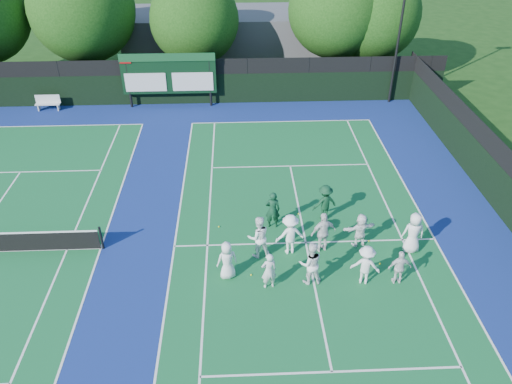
{
  "coord_description": "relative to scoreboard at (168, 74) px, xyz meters",
  "views": [
    {
      "loc": [
        -2.81,
        -15.23,
        13.21
      ],
      "look_at": [
        -2.0,
        3.0,
        1.3
      ],
      "focal_mm": 35.0,
      "sensor_mm": 36.0,
      "label": 1
    }
  ],
  "objects": [
    {
      "name": "player_back_4",
      "position": [
        11.21,
        -15.27,
        -1.28
      ],
      "size": [
        0.9,
        0.6,
        1.83
      ],
      "primitive_type": "imported",
      "rotation": [
        0.0,
        0.0,
        3.12
      ],
      "color": "white",
      "rests_on": "ground"
    },
    {
      "name": "player_back_3",
      "position": [
        9.19,
        -14.81,
        -1.43
      ],
      "size": [
        1.48,
        0.76,
        1.53
      ],
      "primitive_type": "imported",
      "rotation": [
        0.0,
        0.0,
        3.37
      ],
      "color": "white",
      "rests_on": "ground"
    },
    {
      "name": "player_front_0",
      "position": [
        3.75,
        -16.49,
        -1.38
      ],
      "size": [
        0.9,
        0.71,
        1.62
      ],
      "primitive_type": "imported",
      "rotation": [
        0.0,
        0.0,
        3.42
      ],
      "color": "white",
      "rests_on": "ground"
    },
    {
      "name": "player_back_2",
      "position": [
        7.61,
        -15.08,
        -1.28
      ],
      "size": [
        1.15,
        0.73,
        1.83
      ],
      "primitive_type": "imported",
      "rotation": [
        0.0,
        0.0,
        3.43
      ],
      "color": "silver",
      "rests_on": "ground"
    },
    {
      "name": "tree_d",
      "position": [
        11.38,
        3.99,
        2.83
      ],
      "size": [
        6.63,
        6.63,
        8.51
      ],
      "color": "black",
      "rests_on": "ground"
    },
    {
      "name": "player_front_1",
      "position": [
        5.29,
        -17.12,
        -1.4
      ],
      "size": [
        0.64,
        0.49,
        1.58
      ],
      "primitive_type": "imported",
      "rotation": [
        0.0,
        0.0,
        3.34
      ],
      "color": "silver",
      "rests_on": "ground"
    },
    {
      "name": "tennis_ball_4",
      "position": [
        5.83,
        -12.5,
        -2.16
      ],
      "size": [
        0.07,
        0.07,
        0.07
      ],
      "primitive_type": "sphere",
      "color": "yellow",
      "rests_on": "ground"
    },
    {
      "name": "coach_left",
      "position": [
        5.69,
        -13.37,
        -1.31
      ],
      "size": [
        0.65,
        0.44,
        1.76
      ],
      "primitive_type": "imported",
      "rotation": [
        0.0,
        0.0,
        3.12
      ],
      "color": "#0F3721",
      "rests_on": "ground"
    },
    {
      "name": "tennis_ball_0",
      "position": [
        4.65,
        -16.49,
        -2.16
      ],
      "size": [
        0.07,
        0.07,
        0.07
      ],
      "primitive_type": "sphere",
      "color": "yellow",
      "rests_on": "ground"
    },
    {
      "name": "bench",
      "position": [
        -7.86,
        -0.21,
        -1.66
      ],
      "size": [
        1.56,
        0.42,
        0.99
      ],
      "color": "silver",
      "rests_on": "ground"
    },
    {
      "name": "tree_e",
      "position": [
        14.01,
        3.99,
        2.42
      ],
      "size": [
        6.24,
        6.24,
        7.89
      ],
      "color": "black",
      "rests_on": "ground"
    },
    {
      "name": "player_front_3",
      "position": [
        8.89,
        -17.02,
        -1.36
      ],
      "size": [
        1.21,
        0.89,
        1.67
      ],
      "primitive_type": "imported",
      "rotation": [
        0.0,
        0.0,
        2.86
      ],
      "color": "white",
      "rests_on": "ground"
    },
    {
      "name": "light_pole_right",
      "position": [
        14.51,
        0.11,
        4.11
      ],
      "size": [
        1.2,
        0.3,
        10.12
      ],
      "color": "black",
      "rests_on": "ground"
    },
    {
      "name": "tennis_ball_1",
      "position": [
        6.95,
        -12.53,
        -2.16
      ],
      "size": [
        0.07,
        0.07,
        0.07
      ],
      "primitive_type": "sphere",
      "color": "yellow",
      "rests_on": "ground"
    },
    {
      "name": "coach_right",
      "position": [
        8.02,
        -12.91,
        -1.33
      ],
      "size": [
        1.25,
        0.94,
        1.72
      ],
      "primitive_type": "imported",
      "rotation": [
        0.0,
        0.0,
        3.44
      ],
      "color": "#0F3A20",
      "rests_on": "ground"
    },
    {
      "name": "tennis_ball_5",
      "position": [
        9.67,
        -14.62,
        -2.16
      ],
      "size": [
        0.07,
        0.07,
        0.07
      ],
      "primitive_type": "sphere",
      "color": "yellow",
      "rests_on": "ground"
    },
    {
      "name": "near_court",
      "position": [
        7.01,
        -14.59,
        -2.18
      ],
      "size": [
        11.05,
        23.85,
        0.01
      ],
      "color": "#135C2D",
      "rests_on": "ground"
    },
    {
      "name": "tree_c",
      "position": [
        1.72,
        3.99,
        2.21
      ],
      "size": [
        6.03,
        6.03,
        7.58
      ],
      "color": "black",
      "rests_on": "ground"
    },
    {
      "name": "ground",
      "position": [
        7.01,
        -15.59,
        -2.19
      ],
      "size": [
        120.0,
        120.0,
        0.0
      ],
      "primitive_type": "plane",
      "color": "#17390F",
      "rests_on": "ground"
    },
    {
      "name": "player_back_0",
      "position": [
        4.99,
        -15.28,
        -1.26
      ],
      "size": [
        1.03,
        0.88,
        1.86
      ],
      "primitive_type": "imported",
      "rotation": [
        0.0,
        0.0,
        3.36
      ],
      "color": "white",
      "rests_on": "ground"
    },
    {
      "name": "tree_b",
      "position": [
        -5.64,
        3.99,
        2.96
      ],
      "size": [
        6.98,
        6.98,
        8.82
      ],
      "color": "black",
      "rests_on": "ground"
    },
    {
      "name": "court_apron",
      "position": [
        1.01,
        -14.59,
        -2.19
      ],
      "size": [
        34.0,
        32.0,
        0.01
      ],
      "primitive_type": "cube",
      "color": "navy",
      "rests_on": "ground"
    },
    {
      "name": "player_front_2",
      "position": [
        6.85,
        -16.91,
        -1.28
      ],
      "size": [
        0.93,
        0.75,
        1.82
      ],
      "primitive_type": "imported",
      "rotation": [
        0.0,
        0.0,
        3.21
      ],
      "color": "white",
      "rests_on": "ground"
    },
    {
      "name": "tennis_ball_3",
      "position": [
        3.35,
        -13.35,
        -2.16
      ],
      "size": [
        0.07,
        0.07,
        0.07
      ],
      "primitive_type": "sphere",
      "color": "yellow",
      "rests_on": "ground"
    },
    {
      "name": "player_front_4",
      "position": [
        10.16,
        -17.1,
        -1.45
      ],
      "size": [
        0.88,
        0.38,
        1.48
      ],
      "primitive_type": "imported",
      "rotation": [
        0.0,
        0.0,
        3.17
      ],
      "color": "silver",
      "rests_on": "ground"
    },
    {
      "name": "clubhouse",
      "position": [
        5.01,
        8.41,
        -0.19
      ],
      "size": [
        18.0,
        6.0,
        4.0
      ],
      "primitive_type": "cube",
      "color": "#515055",
      "rests_on": "ground"
    },
    {
      "name": "scoreboard",
      "position": [
        0.0,
        0.0,
        0.0
      ],
      "size": [
        6.0,
        0.21,
        3.55
      ],
      "color": "black",
      "rests_on": "ground"
    },
    {
      "name": "player_back_1",
      "position": [
        6.26,
        -15.14,
        -1.29
      ],
      "size": [
        1.28,
        0.89,
        1.81
      ],
      "primitive_type": "imported",
      "rotation": [
        0.0,
        0.0,
        3.35
      ],
      "color": "white",
      "rests_on": "ground"
    },
    {
      "name": "tennis_ball_2",
      "position": [
        9.78,
        -16.06,
        -2.16
      ],
      "size": [
        0.07,
        0.07,
        0.07
      ],
      "primitive_type": "sphere",
      "color": "yellow",
      "rests_on": "ground"
    },
    {
      "name": "back_fence",
      "position": [
        1.01,
        0.41,
        -0.83
      ],
      "size": [
        34.0,
        0.08,
        3.0
      ],
      "color": "black",
      "rests_on": "ground"
    }
  ]
}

